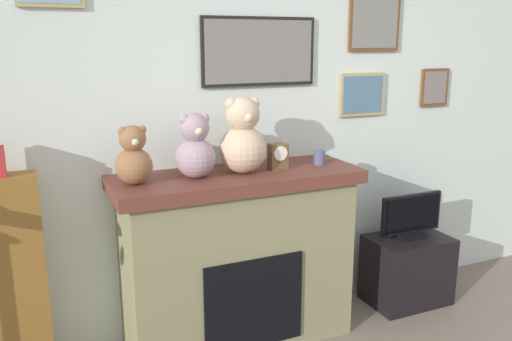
{
  "coord_description": "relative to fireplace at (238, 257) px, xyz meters",
  "views": [
    {
      "loc": [
        -1.45,
        -1.22,
        1.88
      ],
      "look_at": [
        -0.15,
        1.68,
        1.11
      ],
      "focal_mm": 37.4,
      "sensor_mm": 36.0,
      "label": 1
    }
  ],
  "objects": [
    {
      "name": "back_wall",
      "position": [
        0.28,
        0.32,
        0.75
      ],
      "size": [
        5.2,
        0.15,
        2.6
      ],
      "color": "silver",
      "rests_on": "ground_plane"
    },
    {
      "name": "fireplace",
      "position": [
        0.0,
        0.0,
        0.0
      ],
      "size": [
        1.51,
        0.57,
        1.11
      ],
      "color": "#837F58",
      "rests_on": "ground_plane"
    },
    {
      "name": "bookshelf",
      "position": [
        -1.3,
        0.06,
        0.08
      ],
      "size": [
        0.36,
        0.16,
        1.42
      ],
      "color": "brown",
      "rests_on": "ground_plane"
    },
    {
      "name": "tv_stand",
      "position": [
        1.32,
        -0.04,
        -0.31
      ],
      "size": [
        0.58,
        0.4,
        0.5
      ],
      "primitive_type": "cube",
      "color": "black",
      "rests_on": "ground_plane"
    },
    {
      "name": "television",
      "position": [
        1.32,
        -0.04,
        0.09
      ],
      "size": [
        0.5,
        0.14,
        0.33
      ],
      "color": "black",
      "rests_on": "tv_stand"
    },
    {
      "name": "candle_jar",
      "position": [
        0.56,
        -0.02,
        0.59
      ],
      "size": [
        0.08,
        0.08,
        0.09
      ],
      "primitive_type": "cylinder",
      "color": "#4C517A",
      "rests_on": "fireplace"
    },
    {
      "name": "mantel_clock",
      "position": [
        0.27,
        -0.02,
        0.63
      ],
      "size": [
        0.11,
        0.08,
        0.16
      ],
      "color": "brown",
      "rests_on": "fireplace"
    },
    {
      "name": "teddy_bear_cream",
      "position": [
        -0.62,
        -0.02,
        0.7
      ],
      "size": [
        0.2,
        0.2,
        0.33
      ],
      "color": "#8D5F3D",
      "rests_on": "fireplace"
    },
    {
      "name": "teddy_bear_grey",
      "position": [
        -0.26,
        -0.02,
        0.72
      ],
      "size": [
        0.23,
        0.23,
        0.38
      ],
      "color": "#A48896",
      "rests_on": "fireplace"
    },
    {
      "name": "teddy_bear_brown",
      "position": [
        0.03,
        -0.02,
        0.75
      ],
      "size": [
        0.28,
        0.28,
        0.46
      ],
      "color": "#CEB08E",
      "rests_on": "fireplace"
    }
  ]
}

